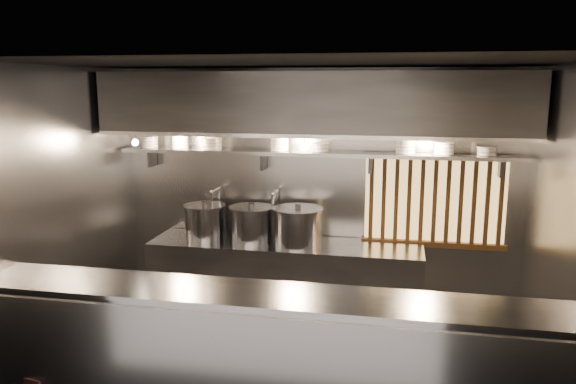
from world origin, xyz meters
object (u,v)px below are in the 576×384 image
(heat_lamp, at_px, (133,137))
(pendant_bulb, at_px, (304,147))
(stock_pot_left, at_px, (205,221))
(stock_pot_mid, at_px, (298,226))
(stock_pot_right, at_px, (252,223))

(heat_lamp, bearing_deg, pendant_bulb, 11.00)
(pendant_bulb, bearing_deg, stock_pot_left, -178.56)
(stock_pot_left, bearing_deg, stock_pot_mid, -3.92)
(heat_lamp, relative_size, stock_pot_left, 0.64)
(pendant_bulb, height_order, stock_pot_left, pendant_bulb)
(heat_lamp, height_order, pendant_bulb, heat_lamp)
(stock_pot_right, bearing_deg, pendant_bulb, 3.49)
(stock_pot_mid, xyz_separation_m, stock_pot_right, (-0.54, 0.07, -0.01))
(pendant_bulb, distance_m, stock_pot_mid, 0.86)
(pendant_bulb, height_order, stock_pot_right, pendant_bulb)
(heat_lamp, relative_size, pendant_bulb, 1.87)
(stock_pot_left, xyz_separation_m, stock_pot_mid, (1.09, -0.07, 0.01))
(pendant_bulb, relative_size, stock_pot_right, 0.33)
(heat_lamp, distance_m, stock_pot_right, 1.58)
(heat_lamp, relative_size, stock_pot_mid, 0.52)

